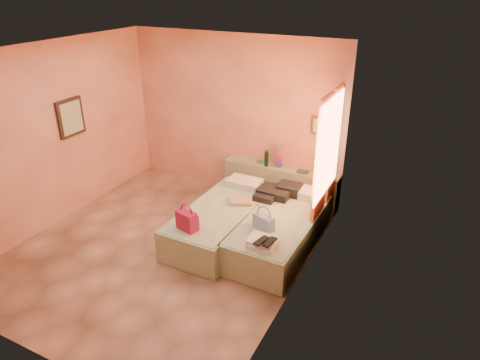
% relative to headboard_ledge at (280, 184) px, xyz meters
% --- Properties ---
extents(ground, '(4.50, 4.50, 0.00)m').
position_rel_headboard_ledge_xyz_m(ground, '(-0.98, -2.10, -0.33)').
color(ground, tan).
rests_on(ground, ground).
extents(room_walls, '(4.02, 4.51, 2.81)m').
position_rel_headboard_ledge_xyz_m(room_walls, '(-0.77, -1.53, 1.46)').
color(room_walls, '#F5AE82').
rests_on(room_walls, ground).
extents(headboard_ledge, '(2.05, 0.30, 0.65)m').
position_rel_headboard_ledge_xyz_m(headboard_ledge, '(0.00, 0.00, 0.00)').
color(headboard_ledge, '#959F82').
rests_on(headboard_ledge, ground).
extents(bed_left, '(0.93, 2.01, 0.50)m').
position_rel_headboard_ledge_xyz_m(bed_left, '(-0.38, -1.47, -0.08)').
color(bed_left, '#B5CFA7').
rests_on(bed_left, ground).
extents(bed_right, '(0.93, 2.01, 0.50)m').
position_rel_headboard_ledge_xyz_m(bed_right, '(0.52, -1.35, -0.08)').
color(bed_right, '#B5CFA7').
rests_on(bed_right, ground).
extents(water_bottle, '(0.09, 0.09, 0.28)m').
position_rel_headboard_ledge_xyz_m(water_bottle, '(-0.25, -0.07, 0.46)').
color(water_bottle, '#153B1F').
rests_on(water_bottle, headboard_ledge).
extents(rainbow_box, '(0.09, 0.09, 0.39)m').
position_rel_headboard_ledge_xyz_m(rainbow_box, '(-0.05, 0.01, 0.52)').
color(rainbow_box, '#A11340').
rests_on(rainbow_box, headboard_ledge).
extents(small_dish, '(0.14, 0.14, 0.03)m').
position_rel_headboard_ledge_xyz_m(small_dish, '(-0.41, 0.03, 0.34)').
color(small_dish, '#4B8A5C').
rests_on(small_dish, headboard_ledge).
extents(green_book, '(0.19, 0.14, 0.03)m').
position_rel_headboard_ledge_xyz_m(green_book, '(0.40, -0.05, 0.34)').
color(green_book, '#264731').
rests_on(green_book, headboard_ledge).
extents(flower_vase, '(0.21, 0.21, 0.25)m').
position_rel_headboard_ledge_xyz_m(flower_vase, '(0.68, 0.05, 0.45)').
color(flower_vase, silver).
rests_on(flower_vase, headboard_ledge).
extents(magenta_handbag, '(0.33, 0.23, 0.28)m').
position_rel_headboard_ledge_xyz_m(magenta_handbag, '(-0.49, -2.20, 0.31)').
color(magenta_handbag, '#A11340').
rests_on(magenta_handbag, bed_left).
extents(khaki_garment, '(0.41, 0.37, 0.06)m').
position_rel_headboard_ledge_xyz_m(khaki_garment, '(-0.18, -1.20, 0.20)').
color(khaki_garment, tan).
rests_on(khaki_garment, bed_left).
extents(clothes_pile, '(0.57, 0.57, 0.16)m').
position_rel_headboard_ledge_xyz_m(clothes_pile, '(0.24, -0.77, 0.25)').
color(clothes_pile, black).
rests_on(clothes_pile, bed_right).
extents(blue_handbag, '(0.33, 0.23, 0.20)m').
position_rel_headboard_ledge_xyz_m(blue_handbag, '(0.43, -1.72, 0.27)').
color(blue_handbag, '#4458A5').
rests_on(blue_handbag, bed_right).
extents(towel_stack, '(0.36, 0.31, 0.10)m').
position_rel_headboard_ledge_xyz_m(towel_stack, '(0.58, -2.11, 0.23)').
color(towel_stack, white).
rests_on(towel_stack, bed_right).
extents(sandal_pair, '(0.23, 0.27, 0.02)m').
position_rel_headboard_ledge_xyz_m(sandal_pair, '(0.64, -2.16, 0.29)').
color(sandal_pair, black).
rests_on(sandal_pair, towel_stack).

